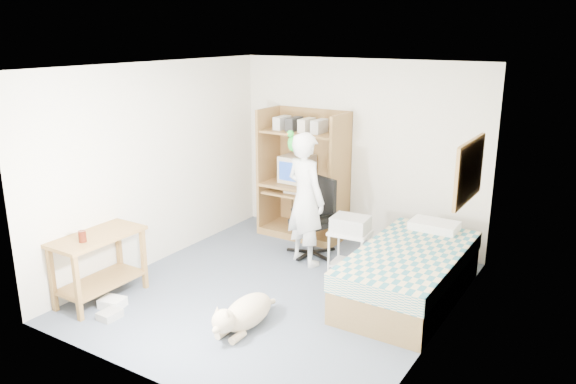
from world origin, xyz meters
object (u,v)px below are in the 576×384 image
object	(u,v)px
person	(305,199)
bed	(409,274)
office_chair	(315,228)
dog	(244,313)
printer_cart	(350,246)
computer_hutch	(304,180)
side_desk	(99,257)

from	to	relation	value
person	bed	bearing A→B (deg)	-169.28
office_chair	person	xyz separation A→B (m)	(0.03, -0.30, 0.48)
bed	dog	size ratio (longest dim) A/B	2.00
printer_cart	office_chair	bearing A→B (deg)	147.50
computer_hutch	office_chair	distance (m)	0.88
computer_hutch	office_chair	world-z (taller)	computer_hutch
computer_hutch	bed	world-z (taller)	computer_hutch
side_desk	dog	distance (m)	1.77
bed	side_desk	distance (m)	3.39
side_desk	printer_cart	xyz separation A→B (m)	(2.02, 2.02, -0.12)
bed	dog	world-z (taller)	bed
computer_hutch	person	distance (m)	1.02
side_desk	dog	xyz separation A→B (m)	(1.71, 0.31, -0.33)
computer_hutch	side_desk	world-z (taller)	computer_hutch
dog	office_chair	bearing A→B (deg)	100.07
computer_hutch	person	xyz separation A→B (m)	(0.53, -0.87, 0.02)
bed	person	distance (m)	1.59
person	dog	world-z (taller)	person
computer_hutch	bed	distance (m)	2.35
person	side_desk	bearing A→B (deg)	76.74
computer_hutch	dog	bearing A→B (deg)	-71.90
bed	side_desk	world-z (taller)	side_desk
side_desk	office_chair	size ratio (longest dim) A/B	0.99
computer_hutch	person	world-z (taller)	computer_hutch
bed	person	bearing A→B (deg)	170.33
person	dog	size ratio (longest dim) A/B	1.67
office_chair	dog	xyz separation A→B (m)	(0.36, -2.05, -0.20)
office_chair	printer_cart	size ratio (longest dim) A/B	1.81
side_desk	printer_cart	size ratio (longest dim) A/B	1.79
dog	computer_hutch	bearing A→B (deg)	108.18
computer_hutch	dog	xyz separation A→B (m)	(0.86, -2.62, -0.66)
dog	side_desk	bearing A→B (deg)	-169.51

